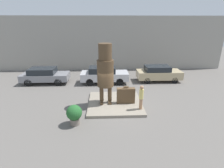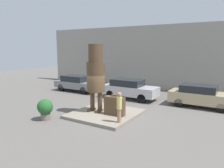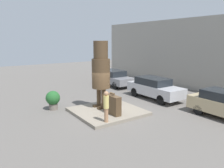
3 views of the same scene
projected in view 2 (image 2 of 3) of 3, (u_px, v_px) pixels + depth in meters
name	position (u px, v px, depth m)	size (l,w,h in m)	color
ground_plane	(105.00, 115.00, 13.71)	(60.00, 60.00, 0.00)	#605B56
pedestal	(105.00, 114.00, 13.70)	(3.84, 3.98, 0.18)	gray
building_backdrop	(161.00, 58.00, 21.66)	(28.00, 0.60, 6.40)	gray
statue_figure	(96.00, 73.00, 13.59)	(1.14, 1.14, 4.23)	#4C3823
giant_suitcase	(115.00, 106.00, 13.07)	(1.29, 0.39, 1.28)	#4C3823
tourist	(119.00, 106.00, 11.70)	(0.28, 0.28, 1.68)	#A87A56
parked_car_grey	(77.00, 83.00, 21.19)	(4.47, 1.87, 1.52)	gray
parked_car_silver	(129.00, 88.00, 18.02)	(4.57, 1.80, 1.62)	#B7B7BC
parked_car_tan	(201.00, 96.00, 15.48)	(4.37, 1.79, 1.58)	tan
planter_pot	(45.00, 108.00, 12.73)	(0.91, 0.91, 1.24)	#70665B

